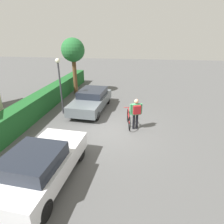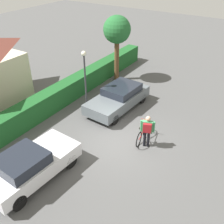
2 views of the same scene
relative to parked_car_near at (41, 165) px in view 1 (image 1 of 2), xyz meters
The scene contains 8 objects.
ground_plane 4.58m from the parked_car_near, 24.29° to the right, with size 60.00×60.00×0.00m, color #505050.
hedge_row 5.19m from the parked_car_near, 37.46° to the left, with size 20.43×0.90×1.24m, color #1C5624.
parked_car_near is the anchor object (origin of this frame).
parked_car_far 6.80m from the parked_car_near, ahead, with size 4.40×2.10×1.32m.
bicycle 5.44m from the parked_car_near, 29.13° to the right, with size 1.78×0.50×0.99m.
person_rider 5.36m from the parked_car_near, 34.50° to the right, with size 0.47×0.64×1.69m.
street_lamp 6.28m from the parked_car_near, 15.65° to the left, with size 0.28×0.28×3.46m.
tree_kerbside 10.76m from the parked_car_near, 12.28° to the left, with size 1.84×1.84×4.49m.
Camera 1 is at (-8.78, -1.24, 4.79)m, focal length 29.94 mm.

